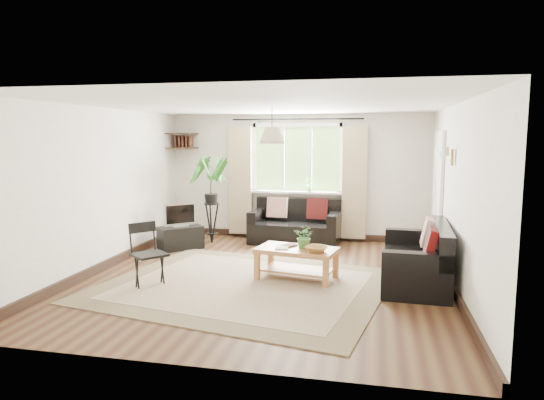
% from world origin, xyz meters
% --- Properties ---
extents(floor, '(5.50, 5.50, 0.00)m').
position_xyz_m(floor, '(0.00, 0.00, 0.00)').
color(floor, black).
rests_on(floor, ground).
extents(ceiling, '(5.50, 5.50, 0.00)m').
position_xyz_m(ceiling, '(0.00, 0.00, 2.40)').
color(ceiling, white).
rests_on(ceiling, floor).
extents(wall_back, '(5.00, 0.02, 2.40)m').
position_xyz_m(wall_back, '(0.00, 2.75, 1.20)').
color(wall_back, white).
rests_on(wall_back, floor).
extents(wall_front, '(5.00, 0.02, 2.40)m').
position_xyz_m(wall_front, '(0.00, -2.75, 1.20)').
color(wall_front, white).
rests_on(wall_front, floor).
extents(wall_left, '(0.02, 5.50, 2.40)m').
position_xyz_m(wall_left, '(-2.50, 0.00, 1.20)').
color(wall_left, white).
rests_on(wall_left, floor).
extents(wall_right, '(0.02, 5.50, 2.40)m').
position_xyz_m(wall_right, '(2.50, 0.00, 1.20)').
color(wall_right, white).
rests_on(wall_right, floor).
extents(rug, '(4.12, 3.71, 0.02)m').
position_xyz_m(rug, '(-0.21, -0.45, 0.01)').
color(rug, beige).
rests_on(rug, floor).
extents(window, '(2.50, 0.16, 2.16)m').
position_xyz_m(window, '(0.00, 2.71, 1.55)').
color(window, white).
rests_on(window, wall_back).
extents(door, '(0.06, 0.96, 2.06)m').
position_xyz_m(door, '(2.47, 1.70, 1.00)').
color(door, silver).
rests_on(door, wall_right).
extents(corner_shelf, '(0.50, 0.50, 0.34)m').
position_xyz_m(corner_shelf, '(-2.25, 2.50, 1.89)').
color(corner_shelf, black).
rests_on(corner_shelf, wall_back).
extents(pendant_lamp, '(0.36, 0.36, 0.54)m').
position_xyz_m(pendant_lamp, '(0.00, 0.40, 2.05)').
color(pendant_lamp, beige).
rests_on(pendant_lamp, ceiling).
extents(wall_sconce, '(0.12, 0.12, 0.28)m').
position_xyz_m(wall_sconce, '(2.43, 0.30, 1.74)').
color(wall_sconce, beige).
rests_on(wall_sconce, wall_right).
extents(sofa_back, '(1.69, 0.91, 0.77)m').
position_xyz_m(sofa_back, '(0.04, 2.28, 0.39)').
color(sofa_back, black).
rests_on(sofa_back, floor).
extents(sofa_right, '(1.70, 0.91, 0.78)m').
position_xyz_m(sofa_right, '(2.03, 0.11, 0.39)').
color(sofa_right, black).
rests_on(sofa_right, floor).
extents(coffee_table, '(1.18, 0.78, 0.44)m').
position_xyz_m(coffee_table, '(0.44, -0.01, 0.22)').
color(coffee_table, '#9A5D32').
rests_on(coffee_table, floor).
extents(table_plant, '(0.34, 0.31, 0.32)m').
position_xyz_m(table_plant, '(0.54, 0.02, 0.60)').
color(table_plant, '#3A6F2C').
rests_on(table_plant, coffee_table).
extents(bowl, '(0.38, 0.38, 0.07)m').
position_xyz_m(bowl, '(0.73, -0.16, 0.48)').
color(bowl, olive).
rests_on(bowl, coffee_table).
extents(book_a, '(0.21, 0.27, 0.02)m').
position_xyz_m(book_a, '(0.15, -0.05, 0.45)').
color(book_a, white).
rests_on(book_a, coffee_table).
extents(book_b, '(0.26, 0.28, 0.02)m').
position_xyz_m(book_b, '(0.25, 0.15, 0.45)').
color(book_b, '#532B21').
rests_on(book_b, coffee_table).
extents(tv_stand, '(0.83, 0.81, 0.40)m').
position_xyz_m(tv_stand, '(-1.87, 1.41, 0.20)').
color(tv_stand, black).
rests_on(tv_stand, floor).
extents(tv, '(0.55, 0.53, 0.44)m').
position_xyz_m(tv, '(-1.87, 1.41, 0.62)').
color(tv, '#A5A5AA').
rests_on(tv, tv_stand).
extents(palm_stand, '(0.78, 0.78, 1.63)m').
position_xyz_m(palm_stand, '(-1.48, 1.97, 0.81)').
color(palm_stand, black).
rests_on(palm_stand, floor).
extents(folding_chair, '(0.61, 0.61, 0.84)m').
position_xyz_m(folding_chair, '(-1.41, -0.74, 0.42)').
color(folding_chair, black).
rests_on(folding_chair, floor).
extents(sill_plant, '(0.14, 0.10, 0.27)m').
position_xyz_m(sill_plant, '(0.25, 2.63, 1.06)').
color(sill_plant, '#2D6023').
rests_on(sill_plant, window).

